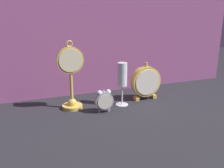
{
  "coord_description": "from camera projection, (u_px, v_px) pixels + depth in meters",
  "views": [
    {
      "loc": [
        -0.4,
        -0.95,
        0.45
      ],
      "look_at": [
        0.0,
        0.08,
        0.11
      ],
      "focal_mm": 40.0,
      "sensor_mm": 36.0,
      "label": 1
    }
  ],
  "objects": [
    {
      "name": "mantel_clock_silver",
      "position": [
        146.0,
        82.0,
        1.27
      ],
      "size": [
        0.16,
        0.04,
        0.19
      ],
      "color": "gold",
      "rests_on": "ground_plane"
    },
    {
      "name": "fabric_backdrop_drape",
      "position": [
        95.0,
        19.0,
        1.3
      ],
      "size": [
        1.71,
        0.01,
        0.8
      ],
      "primitive_type": "cube",
      "color": "#8E4C7F",
      "rests_on": "ground_plane"
    },
    {
      "name": "champagne_flute",
      "position": [
        122.0,
        78.0,
        1.18
      ],
      "size": [
        0.06,
        0.06,
        0.21
      ],
      "color": "silver",
      "rests_on": "ground_plane"
    },
    {
      "name": "pocket_watch_on_stand",
      "position": [
        71.0,
        80.0,
        1.14
      ],
      "size": [
        0.12,
        0.1,
        0.32
      ],
      "color": "gold",
      "rests_on": "ground_plane"
    },
    {
      "name": "alarm_clock_twin_bell",
      "position": [
        104.0,
        100.0,
        1.12
      ],
      "size": [
        0.08,
        0.03,
        0.1
      ],
      "color": "gray",
      "rests_on": "ground_plane"
    },
    {
      "name": "ground_plane",
      "position": [
        118.0,
        113.0,
        1.12
      ],
      "size": [
        4.0,
        4.0,
        0.0
      ],
      "primitive_type": "plane",
      "color": "#232328"
    }
  ]
}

